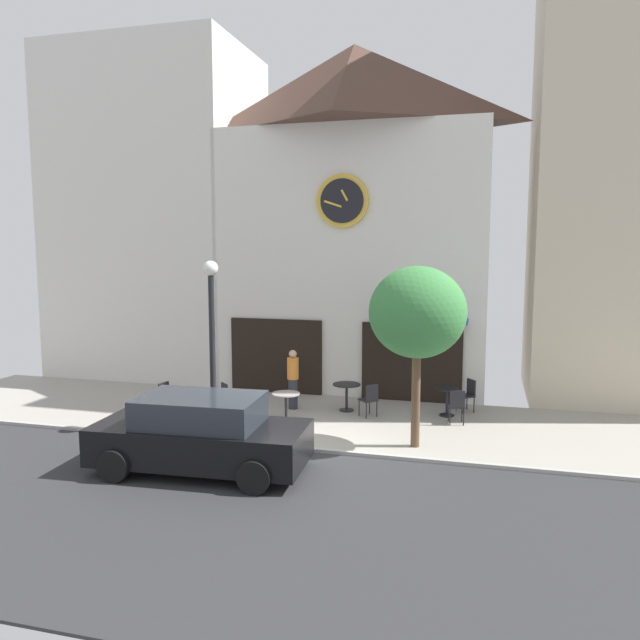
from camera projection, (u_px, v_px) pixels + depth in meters
ground_plane at (289, 465)px, 12.84m from camera, size 24.28×12.05×0.13m
clock_building at (353, 213)px, 19.41m from camera, size 8.37×4.37×10.69m
neighbor_building_left at (159, 215)px, 22.27m from camera, size 6.68×4.96×11.31m
street_lamp at (212, 346)px, 14.82m from camera, size 0.36×0.36×4.20m
street_tree at (417, 313)px, 13.63m from camera, size 2.17×1.96×4.11m
cafe_table_center_left at (188, 401)px, 16.02m from camera, size 0.73×0.73×0.72m
cafe_table_near_curb at (286, 401)px, 15.87m from camera, size 0.73×0.73×0.76m
cafe_table_leftmost at (347, 391)px, 16.95m from camera, size 0.77×0.77×0.76m
cafe_table_rightmost at (447, 397)px, 16.43m from camera, size 0.63×0.63×0.76m
cafe_chair_facing_wall at (370, 398)px, 16.32m from camera, size 0.57×0.57×0.90m
cafe_chair_near_tree at (167, 396)px, 16.46m from camera, size 0.48×0.48×0.90m
cafe_chair_under_awning at (169, 408)px, 15.28m from camera, size 0.46×0.46×0.90m
cafe_chair_right_end at (221, 397)px, 16.35m from camera, size 0.57×0.57×0.90m
cafe_chair_curbside at (457, 404)px, 15.65m from camera, size 0.46×0.46×0.90m
cafe_chair_outer at (468, 393)px, 16.85m from camera, size 0.56×0.56×0.90m
pedestrian_orange at (293, 379)px, 17.12m from camera, size 0.44×0.44×1.67m
parked_car_black at (201, 434)px, 12.39m from camera, size 4.39×2.21×1.55m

